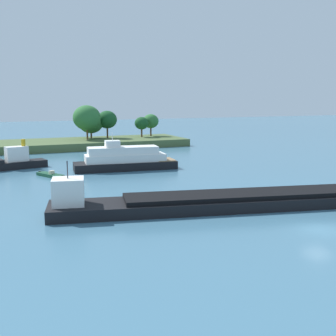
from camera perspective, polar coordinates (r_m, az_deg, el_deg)
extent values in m
plane|color=teal|center=(42.24, 19.78, -7.85)|extent=(400.00, 400.00, 0.00)
cube|color=#4C6038|center=(105.18, -17.28, 2.96)|extent=(72.75, 17.13, 1.82)
cylinder|color=#513823|center=(107.15, -10.94, 4.55)|extent=(0.44, 0.44, 2.71)
ellipsoid|color=#2D6B33|center=(106.88, -11.01, 6.74)|extent=(6.89, 6.89, 6.20)
cylinder|color=#513823|center=(110.84, -10.42, 4.43)|extent=(0.44, 0.44, 1.59)
ellipsoid|color=#2D6B33|center=(110.60, -10.47, 6.18)|extent=(6.49, 6.49, 5.84)
cylinder|color=#513823|center=(110.75, -8.26, 4.79)|extent=(0.44, 0.44, 2.74)
ellipsoid|color=#194C23|center=(110.52, -8.30, 6.55)|extent=(5.10, 5.10, 4.59)
cylinder|color=#513823|center=(112.47, -3.61, 4.80)|extent=(0.44, 0.44, 2.19)
ellipsoid|color=#194C23|center=(112.29, -3.62, 6.11)|extent=(3.72, 3.72, 3.35)
cylinder|color=#513823|center=(115.39, -2.36, 4.96)|extent=(0.44, 0.44, 2.33)
ellipsoid|color=#2D6B33|center=(115.20, -2.37, 6.39)|extent=(4.29, 4.29, 3.86)
cube|color=#19472D|center=(68.10, -15.76, -0.93)|extent=(3.81, 5.49, 0.49)
cube|color=beige|center=(67.68, -15.58, -0.56)|extent=(0.91, 0.79, 0.50)
cube|color=black|center=(70.43, -17.07, -0.63)|extent=(0.41, 0.40, 0.56)
cube|color=black|center=(48.04, 10.48, -4.58)|extent=(43.32, 14.31, 1.25)
cube|color=black|center=(48.39, 12.17, -3.46)|extent=(30.49, 10.81, 0.50)
cube|color=white|center=(44.42, -13.44, -3.15)|extent=(3.75, 3.59, 2.80)
cylinder|color=#333338|center=(43.98, -13.55, -0.23)|extent=(0.12, 0.12, 1.80)
cube|color=black|center=(77.68, -20.06, 0.39)|extent=(10.86, 5.63, 1.26)
cube|color=white|center=(77.50, -19.93, 1.82)|extent=(4.03, 2.92, 2.60)
cylinder|color=gold|center=(77.65, -19.12, 3.29)|extent=(0.70, 0.70, 1.20)
cube|color=black|center=(72.46, -5.81, 0.34)|extent=(17.92, 6.78, 1.36)
cube|color=white|center=(72.26, -5.83, 1.38)|extent=(14.01, 5.62, 1.30)
cube|color=white|center=(72.02, -6.16, 2.39)|extent=(12.21, 4.85, 1.30)
cube|color=white|center=(71.58, -7.59, 3.29)|extent=(2.63, 2.43, 1.10)
cube|color=#937551|center=(73.92, -0.49, 1.17)|extent=(3.62, 4.66, 0.16)
cylinder|color=silver|center=(71.46, -7.61, 4.28)|extent=(0.10, 0.10, 1.40)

